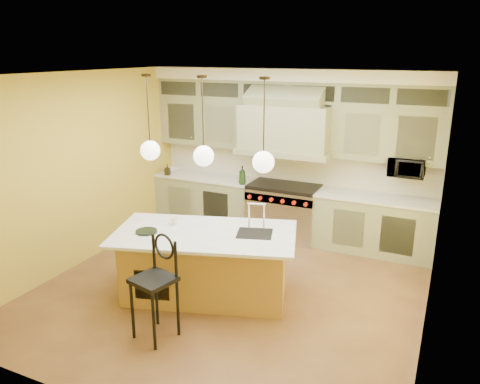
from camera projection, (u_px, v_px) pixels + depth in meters
The scene contains 18 objects.
floor at pixel (230, 290), 6.48m from camera, with size 5.00×5.00×0.00m, color #55331D.
ceiling at pixel (229, 74), 5.64m from camera, with size 5.00×5.00×0.00m, color white.
wall_back at pixel (292, 153), 8.23m from camera, with size 5.00×5.00×0.00m, color gold.
wall_front at pixel (98, 266), 3.89m from camera, with size 5.00×5.00×0.00m, color gold.
wall_left at pixel (81, 170), 7.07m from camera, with size 5.00×5.00×0.00m, color gold.
wall_right at pixel (437, 217), 5.06m from camera, with size 5.00×5.00×0.00m, color gold.
back_cabinetry at pixel (287, 157), 8.01m from camera, with size 5.00×0.77×2.90m.
range at pixel (284, 211), 8.20m from camera, with size 1.20×0.74×0.96m.
kitchen_island at pixel (206, 263), 6.22m from camera, with size 2.60×1.87×1.35m.
counter_stool at pixel (156, 281), 5.25m from camera, with size 0.51×0.51×1.22m.
microwave at pixel (407, 167), 7.23m from camera, with size 0.54×0.37×0.30m, color black.
oil_bottle_a at pixel (242, 175), 8.12m from camera, with size 0.13×0.13×0.33m, color #183213.
oil_bottle_b at pixel (167, 170), 8.75m from camera, with size 0.09×0.09×0.20m, color black.
fruit_bowl at pixel (172, 170), 9.00m from camera, with size 0.27×0.27×0.07m, color silver.
cup at pixel (174, 221), 6.31m from camera, with size 0.11×0.11×0.10m, color white.
pendant_left at pixel (150, 148), 6.12m from camera, with size 0.26×0.26×1.11m.
pendant_center at pixel (204, 154), 5.79m from camera, with size 0.26×0.26×1.11m.
pendant_right at pixel (263, 160), 5.47m from camera, with size 0.26×0.26×1.11m.
Camera 1 is at (2.56, -5.22, 3.16)m, focal length 35.00 mm.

